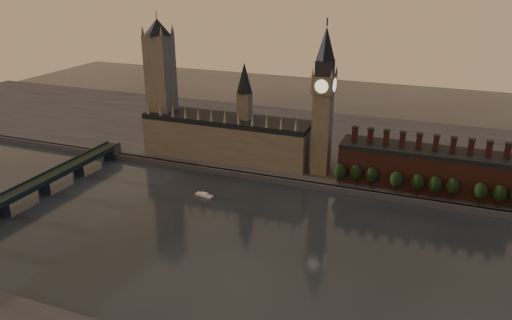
{
  "coord_description": "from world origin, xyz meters",
  "views": [
    {
      "loc": [
        86.97,
        -214.39,
        140.32
      ],
      "look_at": [
        -17.7,
        55.0,
        29.34
      ],
      "focal_mm": 35.0,
      "sensor_mm": 36.0,
      "label": 1
    }
  ],
  "objects_px": {
    "victoria_tower": "(161,81)",
    "big_ben": "(323,100)",
    "westminster_bridge": "(20,195)",
    "river_boat": "(204,195)"
  },
  "relations": [
    {
      "from": "victoria_tower",
      "to": "big_ben",
      "type": "xyz_separation_m",
      "value": [
        130.0,
        -5.0,
        -2.26
      ]
    },
    {
      "from": "big_ben",
      "to": "westminster_bridge",
      "type": "distance_m",
      "value": 205.83
    },
    {
      "from": "big_ben",
      "to": "victoria_tower",
      "type": "bearing_deg",
      "value": 177.8
    },
    {
      "from": "victoria_tower",
      "to": "westminster_bridge",
      "type": "bearing_deg",
      "value": -106.56
    },
    {
      "from": "westminster_bridge",
      "to": "victoria_tower",
      "type": "bearing_deg",
      "value": 73.44
    },
    {
      "from": "westminster_bridge",
      "to": "big_ben",
      "type": "bearing_deg",
      "value": 34.33
    },
    {
      "from": "westminster_bridge",
      "to": "river_boat",
      "type": "height_order",
      "value": "westminster_bridge"
    },
    {
      "from": "victoria_tower",
      "to": "westminster_bridge",
      "type": "xyz_separation_m",
      "value": [
        -35.0,
        -117.7,
        -51.65
      ]
    },
    {
      "from": "big_ben",
      "to": "westminster_bridge",
      "type": "xyz_separation_m",
      "value": [
        -165.0,
        -112.7,
        -49.39
      ]
    },
    {
      "from": "victoria_tower",
      "to": "river_boat",
      "type": "bearing_deg",
      "value": -43.52
    }
  ]
}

